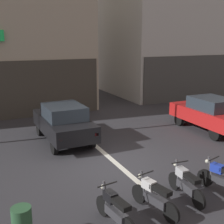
% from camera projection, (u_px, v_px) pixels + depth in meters
% --- Properties ---
extents(ground_plane, '(120.00, 120.00, 0.00)m').
position_uv_depth(ground_plane, '(117.00, 164.00, 10.74)').
color(ground_plane, '#333338').
extents(lane_centre_line, '(0.20, 18.00, 0.01)m').
position_uv_depth(lane_centre_line, '(69.00, 122.00, 16.03)').
color(lane_centre_line, silver).
rests_on(lane_centre_line, ground).
extents(building_mid_block, '(8.59, 8.41, 10.85)m').
position_uv_depth(building_mid_block, '(13.00, 22.00, 19.48)').
color(building_mid_block, '#B2A893').
rests_on(building_mid_block, ground).
extents(car_black_crossing_near, '(1.84, 4.13, 1.64)m').
position_uv_depth(car_black_crossing_near, '(64.00, 122.00, 12.91)').
color(car_black_crossing_near, black).
rests_on(car_black_crossing_near, ground).
extents(car_red_parked_kerbside, '(1.79, 4.11, 1.64)m').
position_uv_depth(car_red_parked_kerbside, '(210.00, 113.00, 14.46)').
color(car_red_parked_kerbside, black).
rests_on(car_red_parked_kerbside, ground).
extents(motorcycle_black_row_leftmost, '(0.55, 1.66, 0.98)m').
position_uv_depth(motorcycle_black_row_leftmost, '(115.00, 209.00, 7.07)').
color(motorcycle_black_row_leftmost, black).
rests_on(motorcycle_black_row_leftmost, ground).
extents(motorcycle_white_row_left_mid, '(0.56, 1.65, 0.98)m').
position_uv_depth(motorcycle_white_row_left_mid, '(154.00, 196.00, 7.67)').
color(motorcycle_white_row_left_mid, black).
rests_on(motorcycle_white_row_left_mid, ground).
extents(motorcycle_silver_row_centre, '(0.55, 1.67, 0.98)m').
position_uv_depth(motorcycle_silver_row_centre, '(186.00, 183.00, 8.34)').
color(motorcycle_silver_row_centre, black).
rests_on(motorcycle_silver_row_centre, ground).
extents(motorcycle_blue_row_right_mid, '(0.63, 1.62, 0.98)m').
position_uv_depth(motorcycle_blue_row_right_mid, '(223.00, 178.00, 8.65)').
color(motorcycle_blue_row_right_mid, black).
rests_on(motorcycle_blue_row_right_mid, ground).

